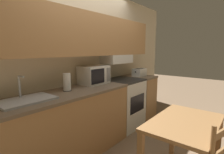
{
  "coord_description": "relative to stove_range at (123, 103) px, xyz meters",
  "views": [
    {
      "loc": [
        -1.98,
        -2.21,
        1.49
      ],
      "look_at": [
        0.05,
        -0.57,
        1.08
      ],
      "focal_mm": 28.0,
      "sensor_mm": 36.0,
      "label": 1
    }
  ],
  "objects": [
    {
      "name": "microwave",
      "position": [
        -0.65,
        0.14,
        0.61
      ],
      "size": [
        0.47,
        0.33,
        0.3
      ],
      "color": "white",
      "rests_on": "lower_counter_main"
    },
    {
      "name": "stove_range",
      "position": [
        0.0,
        0.0,
        0.0
      ],
      "size": [
        0.67,
        0.65,
        0.93
      ],
      "color": "white",
      "rests_on": "ground_plane"
    },
    {
      "name": "ground_plane",
      "position": [
        -0.71,
        0.32,
        -0.47
      ],
      "size": [
        16.0,
        16.0,
        0.0
      ],
      "primitive_type": "plane",
      "color": "#7F664C"
    },
    {
      "name": "lower_counter_right_stub",
      "position": [
        0.59,
        -0.0,
        0.0
      ],
      "size": [
        0.5,
        0.66,
        0.93
      ],
      "color": "tan",
      "rests_on": "ground_plane"
    },
    {
      "name": "toaster",
      "position": [
        0.54,
        -0.03,
        0.55
      ],
      "size": [
        0.31,
        0.2,
        0.17
      ],
      "color": "white",
      "rests_on": "lower_counter_right_stub"
    },
    {
      "name": "wall_back",
      "position": [
        -0.69,
        0.26,
        1.02
      ],
      "size": [
        5.47,
        0.38,
        2.55
      ],
      "color": "beige",
      "rests_on": "ground_plane"
    },
    {
      "name": "sink_basin",
      "position": [
        -1.84,
        -0.0,
        0.48
      ],
      "size": [
        0.58,
        0.38,
        0.28
      ],
      "color": "#B7BABF",
      "rests_on": "lower_counter_main"
    },
    {
      "name": "lower_counter_main",
      "position": [
        -1.3,
        -0.0,
        0.0
      ],
      "size": [
        1.91,
        0.66,
        0.93
      ],
      "color": "tan",
      "rests_on": "ground_plane"
    },
    {
      "name": "paper_towel_roll",
      "position": [
        -1.25,
        0.07,
        0.58
      ],
      "size": [
        0.12,
        0.12,
        0.24
      ],
      "color": "black",
      "rests_on": "lower_counter_main"
    },
    {
      "name": "dining_table",
      "position": [
        -0.84,
        -1.39,
        0.15
      ],
      "size": [
        0.97,
        0.62,
        0.74
      ],
      "color": "#9E7042",
      "rests_on": "ground_plane"
    }
  ]
}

